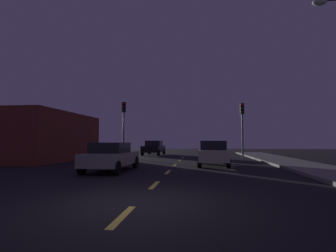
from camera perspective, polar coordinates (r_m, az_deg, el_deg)
The scene contains 14 objects.
ground_plane at distance 13.56m, azimuth 0.27°, elevation -9.67°, with size 80.00×80.00×0.00m, color black.
sidewalk_curb_right at distance 14.73m, azimuth 31.03°, elevation -8.40°, with size 3.00×40.00×0.15m, color gray.
lane_stripe_nearest at distance 5.62m, azimuth -9.88°, elevation -18.75°, with size 0.16×1.60×0.01m, color #EACC4C.
lane_stripe_second at distance 9.24m, azimuth -2.93°, elevation -12.64°, with size 0.16×1.60×0.01m, color #EACC4C.
lane_stripe_third at distance 12.97m, azimuth -0.04°, elevation -9.94°, with size 0.16×1.60×0.01m, color #EACC4C.
lane_stripe_fourth at distance 16.73m, azimuth 1.54°, elevation -8.44°, with size 0.16×1.60×0.01m, color #EACC4C.
lane_stripe_fifth at distance 20.50m, azimuth 2.52°, elevation -7.49°, with size 0.16×1.60×0.01m, color #EACC4C.
lane_stripe_sixth at distance 24.29m, azimuth 3.20°, elevation -6.83°, with size 0.16×1.60×0.01m, color #EACC4C.
traffic_signal_left at distance 23.70m, azimuth -9.59°, elevation 1.56°, with size 0.32×0.38×4.99m.
traffic_signal_right at distance 23.00m, azimuth 15.82°, elevation 1.33°, with size 0.32×0.38×4.70m.
car_stopped_ahead at distance 16.49m, azimuth 9.75°, elevation -5.79°, with size 1.89×4.11×1.53m.
car_adjacent_lane at distance 13.62m, azimuth -12.18°, elevation -6.45°, with size 1.91×4.32×1.43m.
car_oncoming_far at distance 28.79m, azimuth -3.11°, elevation -4.72°, with size 2.10×4.26×1.56m.
storefront_left at distance 23.06m, azimuth -26.13°, elevation -2.12°, with size 5.99×9.54×3.68m, color maroon.
Camera 1 is at (1.54, -6.39, 1.51)m, focal length 28.10 mm.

